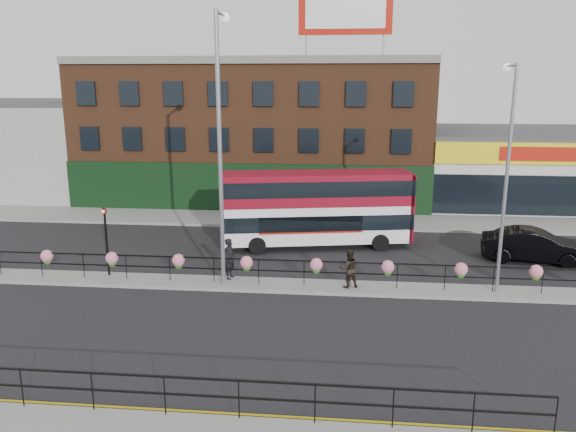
# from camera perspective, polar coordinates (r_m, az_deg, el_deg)

# --- Properties ---
(ground) EXTENTS (120.00, 120.00, 0.00)m
(ground) POSITION_cam_1_polar(r_m,az_deg,el_deg) (24.84, -0.69, -7.25)
(ground) COLOR black
(ground) RESTS_ON ground
(north_pavement) EXTENTS (60.00, 4.00, 0.15)m
(north_pavement) POSITION_cam_1_polar(r_m,az_deg,el_deg) (36.24, 1.40, -0.39)
(north_pavement) COLOR gray
(north_pavement) RESTS_ON ground
(median) EXTENTS (60.00, 1.60, 0.15)m
(median) POSITION_cam_1_polar(r_m,az_deg,el_deg) (24.81, -0.69, -7.08)
(median) COLOR gray
(median) RESTS_ON ground
(yellow_line_inner) EXTENTS (60.00, 0.10, 0.01)m
(yellow_line_inner) POSITION_cam_1_polar(r_m,az_deg,el_deg) (16.23, -4.69, -19.43)
(yellow_line_inner) COLOR gold
(yellow_line_inner) RESTS_ON ground
(yellow_line_outer) EXTENTS (60.00, 0.10, 0.01)m
(yellow_line_outer) POSITION_cam_1_polar(r_m,az_deg,el_deg) (16.08, -4.81, -19.78)
(yellow_line_outer) COLOR gold
(yellow_line_outer) RESTS_ON ground
(brick_building) EXTENTS (25.00, 12.21, 10.30)m
(brick_building) POSITION_cam_1_polar(r_m,az_deg,el_deg) (43.68, -3.07, 8.71)
(brick_building) COLOR brown
(brick_building) RESTS_ON ground
(supermarket) EXTENTS (15.00, 12.25, 5.30)m
(supermarket) POSITION_cam_1_polar(r_m,az_deg,el_deg) (45.44, 22.85, 4.71)
(supermarket) COLOR silver
(supermarket) RESTS_ON ground
(warehouse_west) EXTENTS (15.50, 12.00, 7.30)m
(warehouse_west) POSITION_cam_1_polar(r_m,az_deg,el_deg) (51.00, -26.30, 6.37)
(warehouse_west) COLOR #979792
(warehouse_west) RESTS_ON ground
(billboard) EXTENTS (6.00, 0.29, 4.40)m
(billboard) POSITION_cam_1_polar(r_m,az_deg,el_deg) (38.30, 5.85, 20.05)
(billboard) COLOR #AD1508
(billboard) RESTS_ON brick_building
(median_railing) EXTENTS (30.04, 0.56, 1.23)m
(median_railing) POSITION_cam_1_polar(r_m,az_deg,el_deg) (24.48, -0.69, -4.96)
(median_railing) COLOR black
(median_railing) RESTS_ON median
(south_railing) EXTENTS (20.04, 0.05, 1.12)m
(south_railing) POSITION_cam_1_polar(r_m,az_deg,el_deg) (15.85, -12.47, -16.56)
(south_railing) COLOR black
(south_railing) RESTS_ON south_pavement
(double_decker_bus) EXTENTS (10.37, 4.23, 4.09)m
(double_decker_bus) POSITION_cam_1_polar(r_m,az_deg,el_deg) (30.20, 3.04, 1.49)
(double_decker_bus) COLOR white
(double_decker_bus) RESTS_ON ground
(car) EXTENTS (3.59, 5.68, 1.66)m
(car) POSITION_cam_1_polar(r_m,az_deg,el_deg) (30.53, 23.78, -2.79)
(car) COLOR black
(car) RESTS_ON ground
(pedestrian_a) EXTENTS (0.82, 0.66, 1.86)m
(pedestrian_a) POSITION_cam_1_polar(r_m,az_deg,el_deg) (25.32, -5.91, -4.32)
(pedestrian_a) COLOR black
(pedestrian_a) RESTS_ON median
(pedestrian_b) EXTENTS (1.16, 1.07, 1.70)m
(pedestrian_b) POSITION_cam_1_polar(r_m,az_deg,el_deg) (24.28, 6.19, -5.32)
(pedestrian_b) COLOR black
(pedestrian_b) RESTS_ON median
(lamp_column_west) EXTENTS (0.41, 2.01, 11.48)m
(lamp_column_west) POSITION_cam_1_polar(r_m,az_deg,el_deg) (23.81, -6.85, 8.97)
(lamp_column_west) COLOR gray
(lamp_column_west) RESTS_ON median
(lamp_column_east) EXTENTS (0.34, 1.65, 9.38)m
(lamp_column_east) POSITION_cam_1_polar(r_m,az_deg,el_deg) (24.43, 21.32, 5.32)
(lamp_column_east) COLOR gray
(lamp_column_east) RESTS_ON median
(traffic_light_median) EXTENTS (0.15, 0.28, 3.65)m
(traffic_light_median) POSITION_cam_1_polar(r_m,az_deg,el_deg) (26.51, -18.06, -0.98)
(traffic_light_median) COLOR black
(traffic_light_median) RESTS_ON median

